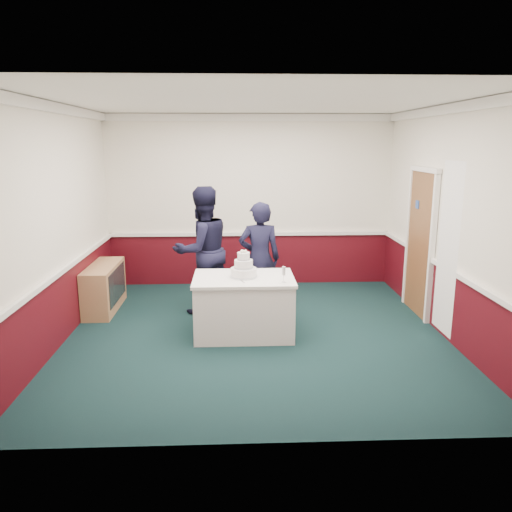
{
  "coord_description": "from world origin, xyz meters",
  "views": [
    {
      "loc": [
        -0.27,
        -6.3,
        2.51
      ],
      "look_at": [
        -0.0,
        -0.1,
        1.1
      ],
      "focal_mm": 35.0,
      "sensor_mm": 36.0,
      "label": 1
    }
  ],
  "objects_px": {
    "wedding_cake": "(244,269)",
    "person_woman": "(259,259)",
    "cake_knife": "(242,281)",
    "sideboard": "(104,287)",
    "champagne_flute": "(284,272)",
    "cake_table": "(244,305)",
    "person_man": "(202,250)"
  },
  "relations": [
    {
      "from": "wedding_cake",
      "to": "person_woman",
      "type": "height_order",
      "value": "person_woman"
    },
    {
      "from": "cake_knife",
      "to": "sideboard",
      "type": "bearing_deg",
      "value": 127.91
    },
    {
      "from": "person_woman",
      "to": "sideboard",
      "type": "bearing_deg",
      "value": -8.76
    },
    {
      "from": "wedding_cake",
      "to": "person_woman",
      "type": "relative_size",
      "value": 0.22
    },
    {
      "from": "cake_knife",
      "to": "champagne_flute",
      "type": "xyz_separation_m",
      "value": [
        0.53,
        -0.08,
        0.14
      ]
    },
    {
      "from": "cake_knife",
      "to": "champagne_flute",
      "type": "relative_size",
      "value": 1.07
    },
    {
      "from": "sideboard",
      "to": "cake_knife",
      "type": "distance_m",
      "value": 2.49
    },
    {
      "from": "cake_table",
      "to": "wedding_cake",
      "type": "xyz_separation_m",
      "value": [
        -0.0,
        0.0,
        0.5
      ]
    },
    {
      "from": "sideboard",
      "to": "wedding_cake",
      "type": "relative_size",
      "value": 3.3
    },
    {
      "from": "sideboard",
      "to": "champagne_flute",
      "type": "distance_m",
      "value": 3.01
    },
    {
      "from": "cake_knife",
      "to": "wedding_cake",
      "type": "bearing_deg",
      "value": 61.16
    },
    {
      "from": "sideboard",
      "to": "person_man",
      "type": "height_order",
      "value": "person_man"
    },
    {
      "from": "champagne_flute",
      "to": "person_woman",
      "type": "bearing_deg",
      "value": 102.84
    },
    {
      "from": "champagne_flute",
      "to": "person_man",
      "type": "distance_m",
      "value": 1.65
    },
    {
      "from": "cake_knife",
      "to": "champagne_flute",
      "type": "distance_m",
      "value": 0.55
    },
    {
      "from": "wedding_cake",
      "to": "person_man",
      "type": "height_order",
      "value": "person_man"
    },
    {
      "from": "person_woman",
      "to": "cake_table",
      "type": "bearing_deg",
      "value": 70.89
    },
    {
      "from": "wedding_cake",
      "to": "sideboard",
      "type": "bearing_deg",
      "value": 152.69
    },
    {
      "from": "person_man",
      "to": "person_woman",
      "type": "relative_size",
      "value": 1.12
    },
    {
      "from": "wedding_cake",
      "to": "champagne_flute",
      "type": "relative_size",
      "value": 1.78
    },
    {
      "from": "wedding_cake",
      "to": "cake_knife",
      "type": "xyz_separation_m",
      "value": [
        -0.03,
        -0.2,
        -0.11
      ]
    },
    {
      "from": "sideboard",
      "to": "wedding_cake",
      "type": "bearing_deg",
      "value": -27.31
    },
    {
      "from": "sideboard",
      "to": "cake_knife",
      "type": "height_order",
      "value": "cake_knife"
    },
    {
      "from": "cake_table",
      "to": "person_woman",
      "type": "distance_m",
      "value": 0.96
    },
    {
      "from": "wedding_cake",
      "to": "person_man",
      "type": "relative_size",
      "value": 0.19
    },
    {
      "from": "champagne_flute",
      "to": "person_woman",
      "type": "height_order",
      "value": "person_woman"
    },
    {
      "from": "sideboard",
      "to": "champagne_flute",
      "type": "xyz_separation_m",
      "value": [
        2.62,
        -1.37,
        0.58
      ]
    },
    {
      "from": "champagne_flute",
      "to": "wedding_cake",
      "type": "bearing_deg",
      "value": 150.75
    },
    {
      "from": "sideboard",
      "to": "person_woman",
      "type": "bearing_deg",
      "value": -6.63
    },
    {
      "from": "cake_table",
      "to": "cake_knife",
      "type": "distance_m",
      "value": 0.44
    },
    {
      "from": "cake_knife",
      "to": "person_man",
      "type": "distance_m",
      "value": 1.29
    },
    {
      "from": "cake_table",
      "to": "wedding_cake",
      "type": "bearing_deg",
      "value": 90.0
    }
  ]
}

